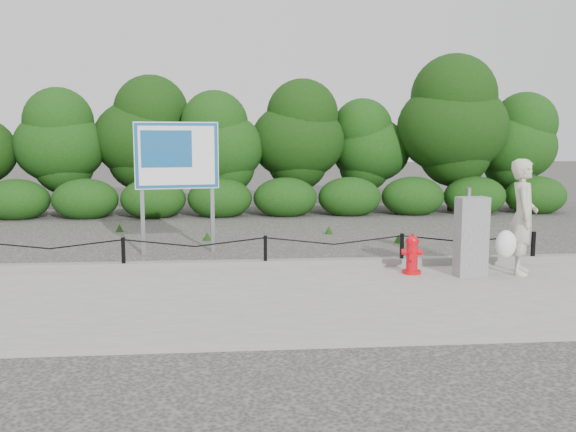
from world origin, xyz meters
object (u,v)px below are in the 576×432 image
(fire_hydrant, at_px, (412,255))
(utility_cabinet, at_px, (471,236))
(advertising_sign, at_px, (177,162))
(pedestrian, at_px, (522,219))

(fire_hydrant, bearing_deg, utility_cabinet, -2.12)
(fire_hydrant, xyz_separation_m, utility_cabinet, (0.95, -0.23, 0.35))
(fire_hydrant, relative_size, utility_cabinet, 0.47)
(fire_hydrant, bearing_deg, advertising_sign, 160.66)
(pedestrian, bearing_deg, advertising_sign, 89.64)
(pedestrian, xyz_separation_m, utility_cabinet, (-0.90, -0.06, -0.29))
(pedestrian, height_order, advertising_sign, advertising_sign)
(fire_hydrant, bearing_deg, pedestrian, 6.34)
(fire_hydrant, distance_m, pedestrian, 1.96)
(advertising_sign, bearing_deg, utility_cabinet, -37.34)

